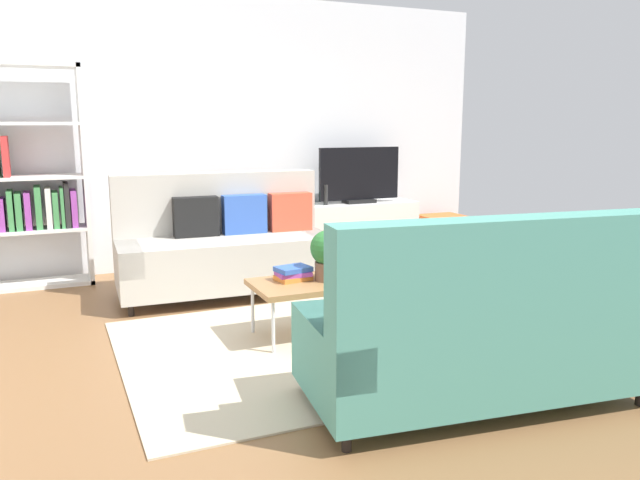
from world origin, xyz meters
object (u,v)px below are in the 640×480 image
couch_beige (225,245)px  coffee_table (327,283)px  storage_trunk (441,233)px  vase_0 (311,198)px  bookshelf (23,186)px  table_book_0 (293,278)px  tv_console (358,230)px  tv (359,176)px  bottle_0 (326,195)px  couch_green (478,330)px  potted_plant (328,253)px

couch_beige → coffee_table: bearing=107.5°
storage_trunk → vase_0: 1.76m
bookshelf → table_book_0: bearing=-51.8°
tv_console → tv: size_ratio=1.40×
table_book_0 → vase_0: vase_0 is taller
tv_console → bottle_0: size_ratio=6.08×
couch_green → bottle_0: bearing=85.4°
couch_green → vase_0: (0.62, 3.85, 0.28)m
couch_green → storage_trunk: bearing=65.1°
table_book_0 → coffee_table: bearing=-21.6°
tv_console → vase_0: size_ratio=9.11×
coffee_table → tv_console: tv_console is taller
coffee_table → tv_console: size_ratio=0.79×
coffee_table → table_book_0: 0.25m
bookshelf → couch_beige: bearing=-30.5°
tv_console → storage_trunk: size_ratio=2.69×
bookshelf → bottle_0: (3.09, -0.06, -0.22)m
potted_plant → table_book_0: size_ratio=1.55×
tv_console → tv: (0.00, -0.02, 0.63)m
coffee_table → bottle_0: bottle_0 is taller
potted_plant → bookshelf: bearing=130.4°
bookshelf → vase_0: bearing=0.6°
tv_console → potted_plant: bearing=-121.5°
bottle_0 → couch_beige: bearing=-147.2°
couch_beige → tv: size_ratio=1.93×
potted_plant → tv: bearing=58.2°
vase_0 → potted_plant: bearing=-110.0°
couch_beige → tv: (1.86, 0.94, 0.50)m
coffee_table → potted_plant: bearing=-64.5°
couch_green → table_book_0: bearing=115.5°
storage_trunk → bottle_0: 1.63m
couch_beige → tv: bearing=-150.8°
potted_plant → coffee_table: bearing=115.5°
couch_green → bookshelf: bookshelf is taller
couch_green → storage_trunk: 4.36m
couch_beige → storage_trunk: couch_beige is taller
couch_beige → tv_console: bearing=-150.3°
tv → coffee_table: bearing=-122.0°
couch_beige → tv_console: 2.10m
coffee_table → tv: bearing=58.0°
vase_0 → bottle_0: bottle_0 is taller
tv → table_book_0: bearing=-126.9°
couch_green → coffee_table: bearing=108.0°
couch_green → storage_trunk: size_ratio=3.82×
bookshelf → vase_0: (2.94, 0.03, -0.26)m
couch_beige → bookshelf: (-1.66, 0.98, 0.53)m
storage_trunk → potted_plant: potted_plant is taller
table_book_0 → tv: bearing=53.1°
potted_plant → vase_0: 2.60m
coffee_table → tv: 2.84m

